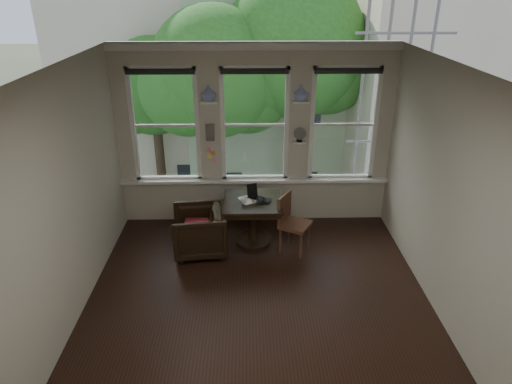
{
  "coord_description": "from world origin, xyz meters",
  "views": [
    {
      "loc": [
        -0.13,
        -4.96,
        3.81
      ],
      "look_at": [
        -0.01,
        0.9,
        1.11
      ],
      "focal_mm": 32.0,
      "sensor_mm": 36.0,
      "label": 1
    }
  ],
  "objects_px": {
    "table": "(253,222)",
    "side_chair_right": "(295,224)",
    "armchair_left": "(199,231)",
    "laptop": "(258,200)",
    "mug": "(244,201)"
  },
  "relations": [
    {
      "from": "table",
      "to": "side_chair_right",
      "type": "height_order",
      "value": "side_chair_right"
    },
    {
      "from": "laptop",
      "to": "table",
      "type": "bearing_deg",
      "value": -169.25
    },
    {
      "from": "table",
      "to": "mug",
      "type": "xyz_separation_m",
      "value": [
        -0.14,
        -0.1,
        0.42
      ]
    },
    {
      "from": "armchair_left",
      "to": "side_chair_right",
      "type": "relative_size",
      "value": 0.87
    },
    {
      "from": "laptop",
      "to": "mug",
      "type": "xyz_separation_m",
      "value": [
        -0.22,
        -0.07,
        0.03
      ]
    },
    {
      "from": "laptop",
      "to": "mug",
      "type": "relative_size",
      "value": 3.41
    },
    {
      "from": "armchair_left",
      "to": "laptop",
      "type": "bearing_deg",
      "value": 97.97
    },
    {
      "from": "armchair_left",
      "to": "laptop",
      "type": "height_order",
      "value": "laptop"
    },
    {
      "from": "side_chair_right",
      "to": "mug",
      "type": "distance_m",
      "value": 0.86
    },
    {
      "from": "armchair_left",
      "to": "laptop",
      "type": "distance_m",
      "value": 1.02
    },
    {
      "from": "laptop",
      "to": "armchair_left",
      "type": "bearing_deg",
      "value": -135.57
    },
    {
      "from": "armchair_left",
      "to": "side_chair_right",
      "type": "distance_m",
      "value": 1.47
    },
    {
      "from": "armchair_left",
      "to": "mug",
      "type": "relative_size",
      "value": 7.76
    },
    {
      "from": "side_chair_right",
      "to": "mug",
      "type": "bearing_deg",
      "value": 108.29
    },
    {
      "from": "laptop",
      "to": "mug",
      "type": "bearing_deg",
      "value": -131.2
    }
  ]
}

